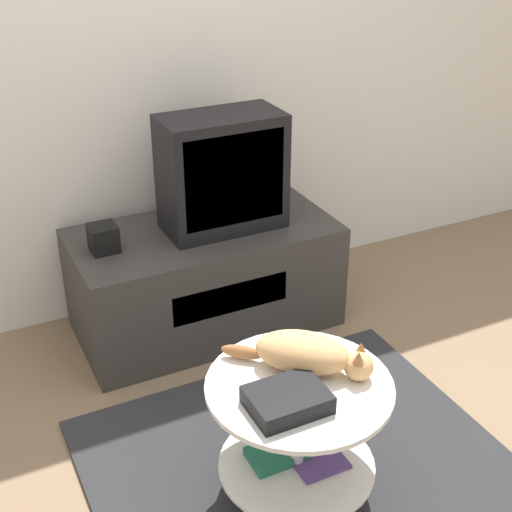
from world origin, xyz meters
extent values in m
plane|color=#7F664C|center=(0.00, 0.00, 0.00)|extent=(12.00, 12.00, 0.00)
cube|color=silver|center=(0.00, 1.49, 1.30)|extent=(8.00, 0.05, 2.60)
cube|color=#28282B|center=(0.00, 0.00, 0.01)|extent=(1.48, 1.38, 0.02)
cube|color=#33302D|center=(0.07, 1.11, 0.25)|extent=(1.20, 0.60, 0.51)
cube|color=black|center=(0.07, 0.81, 0.30)|extent=(0.54, 0.01, 0.14)
cube|color=black|center=(0.16, 1.10, 0.77)|extent=(0.53, 0.28, 0.52)
cube|color=black|center=(0.16, 0.96, 0.78)|extent=(0.46, 0.01, 0.41)
cube|color=black|center=(-0.39, 1.11, 0.56)|extent=(0.12, 0.12, 0.12)
cylinder|color=#B2B2B7|center=(-0.09, -0.05, 0.03)|extent=(0.25, 0.25, 0.01)
cylinder|color=#B7B7BC|center=(-0.09, -0.05, 0.25)|extent=(0.04, 0.04, 0.47)
cylinder|color=silver|center=(-0.09, -0.05, 0.16)|extent=(0.53, 0.53, 0.01)
cylinder|color=silver|center=(-0.09, -0.05, 0.50)|extent=(0.60, 0.60, 0.02)
cube|color=#1E664C|center=(-0.13, 0.00, 0.19)|extent=(0.20, 0.13, 0.03)
cube|color=#51387A|center=(-0.02, -0.09, 0.18)|extent=(0.17, 0.13, 0.01)
cube|color=black|center=(-0.18, -0.13, 0.53)|extent=(0.23, 0.18, 0.06)
ellipsoid|color=tan|center=(-0.04, 0.01, 0.57)|extent=(0.34, 0.33, 0.13)
sphere|color=tan|center=(0.09, -0.11, 0.55)|extent=(0.10, 0.10, 0.10)
cone|color=#996038|center=(0.11, -0.09, 0.60)|extent=(0.04, 0.04, 0.04)
cone|color=#996038|center=(0.08, -0.13, 0.60)|extent=(0.04, 0.04, 0.04)
ellipsoid|color=#996038|center=(-0.19, 0.15, 0.53)|extent=(0.13, 0.13, 0.05)
camera|label=1|loc=(-1.00, -1.59, 1.92)|focal=50.00mm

